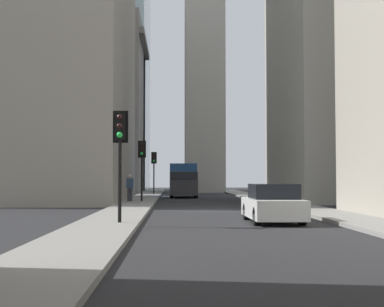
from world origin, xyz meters
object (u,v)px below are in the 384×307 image
Objects in this scene: sedan_white at (273,204)px; traffic_light_far_junction at (154,163)px; discarded_bottle at (143,203)px; delivery_truck at (183,180)px; traffic_light_midblock at (142,157)px; pedestrian at (130,187)px; traffic_light_foreground at (120,140)px.

traffic_light_far_junction is at bearing 9.53° from sedan_white.
traffic_light_far_junction is 22.07m from discarded_bottle.
traffic_light_midblock is at bearing 165.89° from delivery_truck.
traffic_light_far_junction reaches higher than sedan_white.
delivery_truck is 6.30m from traffic_light_far_junction.
traffic_light_midblock is 0.99× the size of traffic_light_far_junction.
pedestrian reaches higher than sedan_white.
traffic_light_far_junction is 14.70× the size of discarded_bottle.
traffic_light_midblock reaches higher than traffic_light_foreground.
traffic_light_foreground is at bearing -176.75° from pedestrian.
delivery_truck is 1.63× the size of traffic_light_far_junction.
traffic_light_foreground is at bearing 179.47° from discarded_bottle.
delivery_truck reaches higher than discarded_bottle.
delivery_truck is 27.32m from sedan_white.
traffic_light_foreground reaches higher than delivery_truck.
sedan_white is 1.13× the size of traffic_light_foreground.
traffic_light_far_junction is at bearing -0.68° from traffic_light_midblock.
traffic_light_far_junction is 2.29× the size of pedestrian.
traffic_light_far_junction reaches higher than traffic_light_foreground.
sedan_white is 6.10m from traffic_light_foreground.
traffic_light_far_junction reaches higher than traffic_light_midblock.
delivery_truck is 3.73× the size of pedestrian.
traffic_light_far_junction is 17.24m from pedestrian.
traffic_light_far_junction is (16.92, -0.20, 0.04)m from traffic_light_midblock.
traffic_light_foreground is 2.19× the size of pedestrian.
sedan_white is 33.18m from traffic_light_far_junction.
discarded_bottle is at bearing 171.21° from delivery_truck.
sedan_white reaches higher than discarded_bottle.
sedan_white is at bearing -153.59° from discarded_bottle.
sedan_white is 16.88m from traffic_light_midblock.
traffic_light_foreground is at bearing -179.96° from traffic_light_far_junction.
traffic_light_far_junction is (34.17, 0.03, 0.13)m from traffic_light_foreground.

